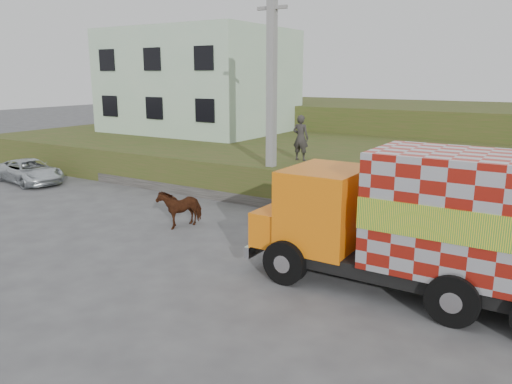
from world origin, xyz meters
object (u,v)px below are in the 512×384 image
Objects in this scene: cow at (180,207)px; pedestrian at (301,138)px; utility_pole at (272,97)px; cargo_truck at (430,223)px; suv at (30,171)px.

cow is 6.20m from pedestrian.
utility_pole is 2.47m from pedestrian.
cargo_truck is 18.76m from suv.
pedestrian is (11.77, 4.30, 1.87)m from suv.
suv is at bearing 18.53° from pedestrian.
utility_pole is 4.36× the size of pedestrian.
pedestrian is at bearing 79.90° from utility_pole.
pedestrian is (1.48, 5.75, 1.79)m from cow.
utility_pole is 5.40× the size of cow.
utility_pole reaches higher than pedestrian.
utility_pole is at bearing 144.37° from cargo_truck.
pedestrian is (0.32, 1.80, -1.66)m from utility_pole.
pedestrian is at bearing 134.60° from cargo_truck.
cow is (-1.16, -3.95, -3.45)m from utility_pole.
utility_pole is 1.07× the size of cargo_truck.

